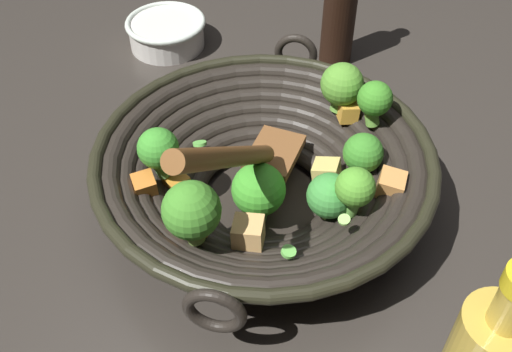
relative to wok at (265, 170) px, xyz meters
name	(u,v)px	position (x,y,z in m)	size (l,w,h in m)	color
ground_plane	(263,205)	(0.00, 0.00, -0.06)	(4.00, 4.00, 0.00)	#332D28
wok	(265,170)	(0.00, 0.00, 0.00)	(0.39, 0.35, 0.23)	black
soy_sauce_bottle	(340,7)	(0.30, -0.05, 0.03)	(0.05, 0.05, 0.20)	black
prep_bowl	(166,32)	(0.29, 0.20, -0.03)	(0.12, 0.12, 0.04)	silver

